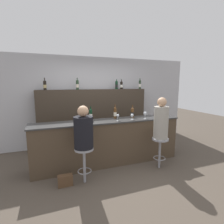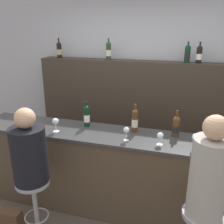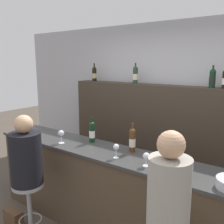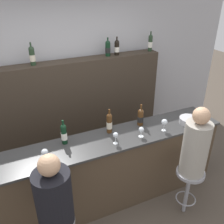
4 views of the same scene
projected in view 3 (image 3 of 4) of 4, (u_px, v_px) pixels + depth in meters
The scene contains 17 objects.
wall_back at pixel (168, 107), 3.93m from camera, with size 6.40×0.05×2.60m.
bar_counter at pixel (110, 193), 2.87m from camera, with size 3.36×0.55×1.01m.
back_bar_cabinet at pixel (160, 139), 3.84m from camera, with size 3.15×0.28×1.66m.
wine_bottle_counter_0 at pixel (92, 132), 3.08m from camera, with size 0.07×0.07×0.31m.
wine_bottle_counter_1 at pixel (132, 140), 2.74m from camera, with size 0.07×0.07×0.33m.
wine_bottle_counter_2 at pixel (171, 150), 2.48m from camera, with size 0.08×0.08×0.30m.
wine_bottle_backbar_0 at pixel (94, 74), 4.41m from camera, with size 0.08×0.08×0.31m.
wine_bottle_backbar_1 at pixel (135, 75), 3.92m from camera, with size 0.08×0.08×0.32m.
wine_bottle_backbar_2 at pixel (212, 78), 3.25m from camera, with size 0.08×0.08×0.29m.
wine_glass_0 at pixel (61, 134), 3.04m from camera, with size 0.08×0.08×0.16m.
wine_glass_1 at pixel (116, 148), 2.56m from camera, with size 0.06×0.06×0.15m.
wine_glass_2 at pixel (146, 157), 2.36m from camera, with size 0.07×0.07×0.13m.
wine_glass_3 at pixel (181, 162), 2.16m from camera, with size 0.08×0.08×0.17m.
bar_stool_left at pixel (29, 196), 2.79m from camera, with size 0.35×0.35×0.67m.
guest_seated_left at pixel (26, 155), 2.70m from camera, with size 0.35×0.35×0.77m.
guest_seated_right at pixel (169, 198), 1.74m from camera, with size 0.30×0.30×0.87m.
handbag at pixel (13, 218), 3.08m from camera, with size 0.26×0.12×0.20m.
Camera 3 is at (1.57, -1.86, 1.99)m, focal length 40.00 mm.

